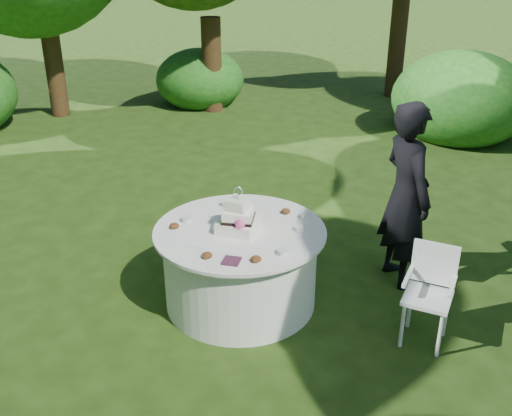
# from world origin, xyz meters

# --- Properties ---
(ground) EXTENTS (80.00, 80.00, 0.00)m
(ground) POSITION_xyz_m (0.00, 0.00, 0.00)
(ground) COLOR #1D340E
(ground) RESTS_ON ground
(napkins) EXTENTS (0.14, 0.14, 0.02)m
(napkins) POSITION_xyz_m (0.08, -0.57, 0.78)
(napkins) COLOR #4C2037
(napkins) RESTS_ON table
(feather_plume) EXTENTS (0.48, 0.07, 0.01)m
(feather_plume) POSITION_xyz_m (-0.14, -0.40, 0.78)
(feather_plume) COLOR white
(feather_plume) RESTS_ON table
(guest) EXTENTS (0.72, 0.80, 1.84)m
(guest) POSITION_xyz_m (1.43, 0.78, 0.92)
(guest) COLOR black
(guest) RESTS_ON ground
(table) EXTENTS (1.56, 1.56, 0.77)m
(table) POSITION_xyz_m (0.00, 0.00, 0.39)
(table) COLOR white
(table) RESTS_ON ground
(cake) EXTENTS (0.37, 0.38, 0.43)m
(cake) POSITION_xyz_m (-0.00, -0.02, 0.88)
(cake) COLOR white
(cake) RESTS_ON table
(chair) EXTENTS (0.45, 0.45, 0.87)m
(chair) POSITION_xyz_m (1.68, -0.14, 0.51)
(chair) COLOR silver
(chair) RESTS_ON ground
(votives) EXTENTS (1.15, 0.90, 0.04)m
(votives) POSITION_xyz_m (0.15, 0.13, 0.79)
(votives) COLOR silver
(votives) RESTS_ON table
(petal_cups) EXTENTS (1.01, 1.07, 0.05)m
(petal_cups) POSITION_xyz_m (-0.02, -0.19, 0.79)
(petal_cups) COLOR #562D16
(petal_cups) RESTS_ON table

